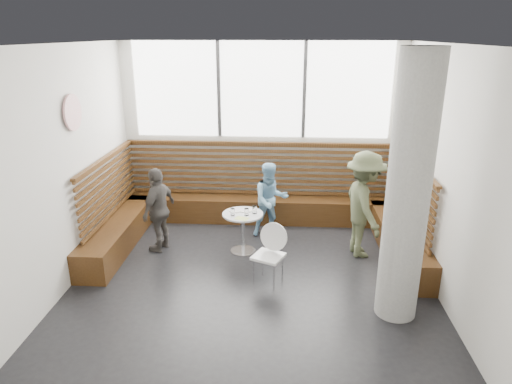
# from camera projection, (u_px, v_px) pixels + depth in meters

# --- Properties ---
(room) EXTENTS (5.00, 5.00, 3.20)m
(room) POSITION_uv_depth(u_px,v_px,m) (251.00, 174.00, 5.89)
(room) COLOR silver
(room) RESTS_ON ground
(booth) EXTENTS (5.00, 2.50, 1.44)m
(booth) POSITION_uv_depth(u_px,v_px,m) (259.00, 209.00, 7.95)
(booth) COLOR #39220E
(booth) RESTS_ON ground
(concrete_column) EXTENTS (0.50, 0.50, 3.20)m
(concrete_column) POSITION_uv_depth(u_px,v_px,m) (408.00, 192.00, 5.21)
(concrete_column) COLOR gray
(concrete_column) RESTS_ON ground
(wall_art) EXTENTS (0.03, 0.50, 0.50)m
(wall_art) POSITION_uv_depth(u_px,v_px,m) (72.00, 112.00, 6.18)
(wall_art) COLOR white
(wall_art) RESTS_ON room
(cafe_table) EXTENTS (0.64, 0.64, 0.66)m
(cafe_table) POSITION_uv_depth(u_px,v_px,m) (243.00, 224.00, 7.17)
(cafe_table) COLOR silver
(cafe_table) RESTS_ON ground
(cafe_chair) EXTENTS (0.40, 0.40, 0.84)m
(cafe_chair) POSITION_uv_depth(u_px,v_px,m) (269.00, 249.00, 6.31)
(cafe_chair) COLOR white
(cafe_chair) RESTS_ON ground
(adult_man) EXTENTS (0.80, 1.17, 1.67)m
(adult_man) POSITION_uv_depth(u_px,v_px,m) (364.00, 205.00, 6.98)
(adult_man) COLOR #4E5639
(adult_man) RESTS_ON ground
(child_back) EXTENTS (0.75, 0.66, 1.28)m
(child_back) POSITION_uv_depth(u_px,v_px,m) (271.00, 200.00, 7.74)
(child_back) COLOR #7BB1D5
(child_back) RESTS_ON ground
(child_left) EXTENTS (0.57, 0.86, 1.36)m
(child_left) POSITION_uv_depth(u_px,v_px,m) (159.00, 210.00, 7.20)
(child_left) COLOR #4E4A47
(child_left) RESTS_ON ground
(plate_near) EXTENTS (0.21, 0.21, 0.01)m
(plate_near) POSITION_uv_depth(u_px,v_px,m) (235.00, 210.00, 7.21)
(plate_near) COLOR white
(plate_near) RESTS_ON cafe_table
(plate_far) EXTENTS (0.21, 0.21, 0.01)m
(plate_far) POSITION_uv_depth(u_px,v_px,m) (245.00, 210.00, 7.21)
(plate_far) COLOR white
(plate_far) RESTS_ON cafe_table
(glass_left) EXTENTS (0.07, 0.07, 0.11)m
(glass_left) POSITION_uv_depth(u_px,v_px,m) (233.00, 212.00, 7.03)
(glass_left) COLOR white
(glass_left) RESTS_ON cafe_table
(glass_mid) EXTENTS (0.07, 0.07, 0.11)m
(glass_mid) POSITION_uv_depth(u_px,v_px,m) (247.00, 212.00, 7.02)
(glass_mid) COLOR white
(glass_mid) RESTS_ON cafe_table
(glass_right) EXTENTS (0.07, 0.07, 0.12)m
(glass_right) POSITION_uv_depth(u_px,v_px,m) (255.00, 210.00, 7.10)
(glass_right) COLOR white
(glass_right) RESTS_ON cafe_table
(menu_card) EXTENTS (0.24, 0.21, 0.00)m
(menu_card) POSITION_uv_depth(u_px,v_px,m) (242.00, 218.00, 6.91)
(menu_card) COLOR #A5C64C
(menu_card) RESTS_ON cafe_table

